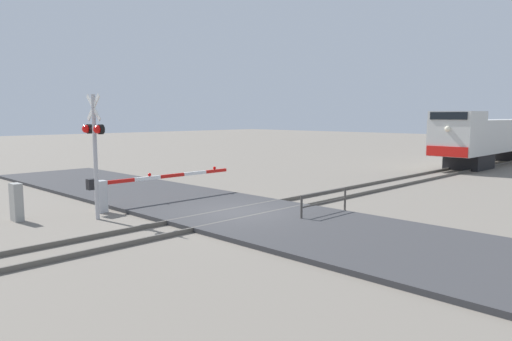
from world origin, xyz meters
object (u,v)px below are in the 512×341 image
at_px(crossing_gate, 125,188).
at_px(crossing_signal, 94,141).
at_px(guard_railing, 324,200).
at_px(utility_cabinet, 16,202).
at_px(locomotive, 492,137).

bearing_deg(crossing_gate, crossing_signal, -58.99).
distance_m(crossing_signal, guard_railing, 8.40).
bearing_deg(utility_cabinet, crossing_gate, 79.27).
distance_m(utility_cabinet, guard_railing, 10.83).
distance_m(crossing_gate, utility_cabinet, 3.85).
relative_size(crossing_signal, crossing_gate, 0.65).
xyz_separation_m(crossing_gate, utility_cabinet, (-0.72, -3.78, -0.18)).
xyz_separation_m(locomotive, crossing_signal, (-3.17, -30.05, 0.73)).
relative_size(utility_cabinet, guard_railing, 0.49).
bearing_deg(crossing_signal, utility_cabinet, -129.72).
bearing_deg(crossing_gate, guard_railing, 33.58).
relative_size(crossing_gate, utility_cabinet, 5.15).
height_order(crossing_signal, crossing_gate, crossing_signal).
relative_size(crossing_signal, utility_cabinet, 3.33).
distance_m(locomotive, crossing_gate, 28.69).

